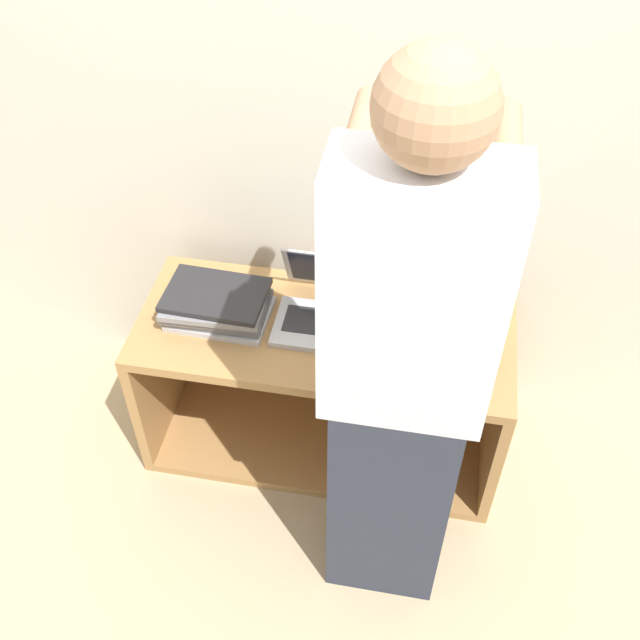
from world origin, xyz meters
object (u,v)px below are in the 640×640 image
laptop_stack_right (436,328)px  person (402,385)px  laptop_open (327,308)px  laptop_stack_left (217,304)px

laptop_stack_right → person: size_ratio=0.19×
laptop_open → laptop_stack_left: size_ratio=0.94×
person → laptop_stack_left: bearing=143.6°
laptop_stack_right → person: (-0.08, -0.47, 0.25)m
laptop_open → person: (0.28, -0.52, 0.28)m
laptop_stack_right → laptop_stack_left: bearing=-179.9°
laptop_open → person: size_ratio=0.18×
laptop_stack_left → person: (0.64, -0.47, 0.27)m
laptop_stack_left → person: bearing=-36.4°
laptop_stack_right → person: 0.54m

